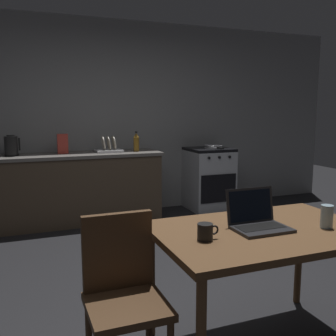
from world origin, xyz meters
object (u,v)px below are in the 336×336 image
at_px(chair, 123,288).
at_px(coffee_mug, 205,232).
at_px(dining_table, 263,241).
at_px(laptop, 258,221).
at_px(frying_pan, 213,146).
at_px(stove_oven, 209,179).
at_px(electric_kettle, 11,146).
at_px(bottle, 136,142).
at_px(cereal_box, 63,144).
at_px(drinking_glass, 327,216).
at_px(dish_rack, 109,148).

height_order(chair, coffee_mug, chair).
relative_size(dining_table, laptop, 4.00).
bearing_deg(frying_pan, stove_oven, 154.73).
distance_m(chair, electric_kettle, 3.16).
height_order(bottle, cereal_box, bottle).
bearing_deg(drinking_glass, stove_oven, 74.78).
height_order(laptop, frying_pan, laptop).
bearing_deg(cereal_box, stove_oven, -0.63).
height_order(stove_oven, cereal_box, cereal_box).
xyz_separation_m(coffee_mug, drinking_glass, (0.77, -0.06, 0.02)).
xyz_separation_m(stove_oven, frying_pan, (0.05, -0.03, 0.47)).
distance_m(chair, coffee_mug, 0.52).
bearing_deg(dish_rack, drinking_glass, -79.48).
distance_m(bottle, coffee_mug, 3.14).
height_order(dining_table, electric_kettle, electric_kettle).
xyz_separation_m(frying_pan, dish_rack, (-1.52, 0.03, 0.02)).
relative_size(stove_oven, dining_table, 0.70).
bearing_deg(stove_oven, coffee_mug, -117.59).
distance_m(stove_oven, electric_kettle, 2.70).
bearing_deg(drinking_glass, dining_table, 162.03).
xyz_separation_m(chair, dish_rack, (0.61, 3.07, 0.42)).
relative_size(stove_oven, chair, 1.00).
bearing_deg(coffee_mug, drinking_glass, -4.73).
bearing_deg(coffee_mug, bottle, 80.22).
bearing_deg(dining_table, bottle, 87.68).
height_order(electric_kettle, drinking_glass, electric_kettle).
distance_m(stove_oven, cereal_box, 2.12).
bearing_deg(cereal_box, laptop, -75.79).
xyz_separation_m(laptop, dish_rack, (-0.20, 3.07, 0.15)).
distance_m(stove_oven, laptop, 3.33).
relative_size(bottle, drinking_glass, 1.94).
relative_size(chair, cereal_box, 3.60).
distance_m(electric_kettle, frying_pan, 2.70).
xyz_separation_m(dining_table, chair, (-0.85, 0.02, -0.16)).
xyz_separation_m(stove_oven, electric_kettle, (-2.64, 0.00, 0.57)).
bearing_deg(laptop, drinking_glass, -21.36).
height_order(coffee_mug, dish_rack, dish_rack).
height_order(chair, drinking_glass, chair).
bearing_deg(laptop, electric_kettle, 111.52).
height_order(electric_kettle, bottle, bottle).
relative_size(chair, electric_kettle, 3.58).
bearing_deg(laptop, dish_rack, 91.14).
distance_m(electric_kettle, dish_rack, 1.18).
xyz_separation_m(chair, laptop, (0.82, -0.00, 0.28)).
xyz_separation_m(stove_oven, drinking_glass, (-0.87, -3.20, 0.37)).
bearing_deg(dish_rack, dining_table, -85.62).
relative_size(drinking_glass, dish_rack, 0.40).
bearing_deg(electric_kettle, dish_rack, 0.00).
distance_m(electric_kettle, coffee_mug, 3.30).
distance_m(dining_table, frying_pan, 3.32).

